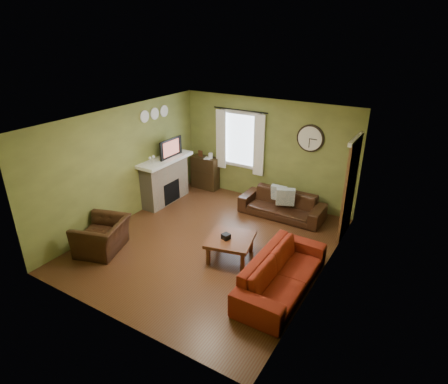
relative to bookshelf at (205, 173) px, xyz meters
The scene contains 31 objects.
floor 2.99m from the bookshelf, 54.39° to the right, with size 4.60×5.20×0.00m, color #4B2916.
ceiling 3.66m from the bookshelf, 54.39° to the right, with size 4.60×5.20×0.00m, color white.
wall_left 2.62m from the bookshelf, 103.49° to the right, with size 0.00×5.20×2.60m, color olive.
wall_right 4.76m from the bookshelf, 30.87° to the right, with size 0.00×5.20×2.60m, color olive.
wall_back 1.93m from the bookshelf, ahead, with size 4.60×0.00×2.60m, color olive.
wall_front 5.36m from the bookshelf, 71.01° to the right, with size 4.60×0.00×2.60m, color olive.
fireplace 1.31m from the bookshelf, 106.73° to the right, with size 0.40×1.40×1.10m, color tan.
firebox 1.28m from the bookshelf, 98.48° to the right, with size 0.04×0.60×0.55m, color black.
mantel 1.47m from the bookshelf, 105.46° to the right, with size 0.58×1.60×0.08m, color white.
tv 1.47m from the bookshelf, 106.49° to the right, with size 0.60×0.08×0.35m, color black.
tv_screen 1.49m from the bookshelf, 102.61° to the right, with size 0.02×0.62×0.36m, color #994C3F.
medallion_left 2.48m from the bookshelf, 109.14° to the right, with size 0.28×0.28×0.03m, color white.
medallion_mid 2.27m from the bookshelf, 113.94° to the right, with size 0.28×0.28×0.03m, color white.
medallion_right 2.09m from the bookshelf, 121.61° to the right, with size 0.28×0.28×0.03m, color white.
window_pane 1.48m from the bookshelf, ahead, with size 1.00×0.02×1.30m, color silver, non-canonical shape.
curtain_rod 2.09m from the bookshelf, ahead, with size 0.03×0.03×1.50m, color black.
curtain_left 1.11m from the bookshelf, ahead, with size 0.28×0.04×1.55m, color white.
curtain_right 1.87m from the bookshelf, ahead, with size 0.28×0.04×1.55m, color white.
wall_clock 3.13m from the bookshelf, ahead, with size 0.64×0.06×0.64m, color white, non-canonical shape.
door 4.08m from the bookshelf, ahead, with size 0.05×0.90×2.10m, color brown.
bookshelf is the anchor object (origin of this frame).
book 0.52m from the bookshelf, 59.89° to the right, with size 0.18×0.24×0.02m, color #502916.
sofa_brown 2.54m from the bookshelf, 10.57° to the right, with size 1.98×0.77×0.58m, color black.
pillow_left 2.42m from the bookshelf, 10.03° to the right, with size 0.38×0.11×0.38m, color #9BA7A9.
pillow_right 2.65m from the bookshelf, 11.84° to the right, with size 0.43×0.13×0.43m, color #9BA7A9.
sofa_red 4.65m from the bookshelf, 39.86° to the right, with size 2.21×0.86×0.64m, color maroon.
armchair 3.71m from the bookshelf, 89.74° to the right, with size 1.00×0.87×0.65m, color black.
coffee_table 3.54m from the bookshelf, 48.31° to the right, with size 0.83×0.83×0.45m, color #502916, non-canonical shape.
tissue_box 3.54m from the bookshelf, 49.77° to the right, with size 0.14×0.14×0.11m, color black.
wine_glass_a 1.99m from the bookshelf, 100.38° to the right, with size 0.07×0.07×0.19m, color white, non-canonical shape.
wine_glass_b 1.89m from the bookshelf, 101.12° to the right, with size 0.06×0.06×0.18m, color white, non-canonical shape.
Camera 1 is at (3.71, -5.57, 4.16)m, focal length 30.00 mm.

